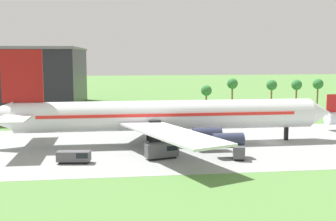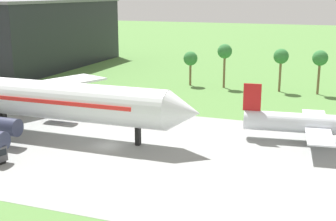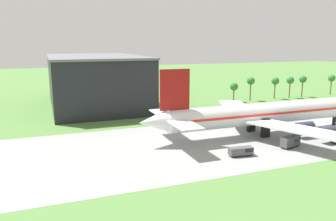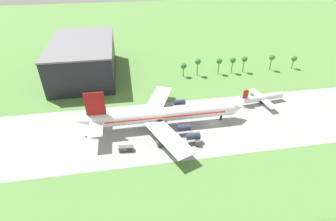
% 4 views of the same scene
% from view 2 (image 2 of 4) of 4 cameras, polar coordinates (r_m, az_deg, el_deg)
% --- Properties ---
extents(ground_plane, '(600.00, 600.00, 0.00)m').
position_cam_2_polar(ground_plane, '(73.83, -7.39, -4.31)').
color(ground_plane, '#517F3D').
extents(taxiway_strip, '(320.00, 44.00, 0.02)m').
position_cam_2_polar(taxiway_strip, '(73.83, -7.39, -4.30)').
color(taxiway_strip, gray).
rests_on(taxiway_strip, ground_plane).
extents(regional_aircraft, '(23.29, 20.98, 9.07)m').
position_cam_2_polar(regional_aircraft, '(77.86, 17.62, -1.60)').
color(regional_aircraft, silver).
rests_on(regional_aircraft, ground_plane).
extents(terminal_building, '(36.72, 61.20, 21.10)m').
position_cam_2_polar(terminal_building, '(158.94, -16.90, 9.03)').
color(terminal_building, black).
rests_on(terminal_building, ground_plane).
extents(palm_tree_row, '(77.16, 3.60, 10.96)m').
position_cam_2_polar(palm_tree_row, '(114.15, 18.98, 5.75)').
color(palm_tree_row, brown).
rests_on(palm_tree_row, ground_plane).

